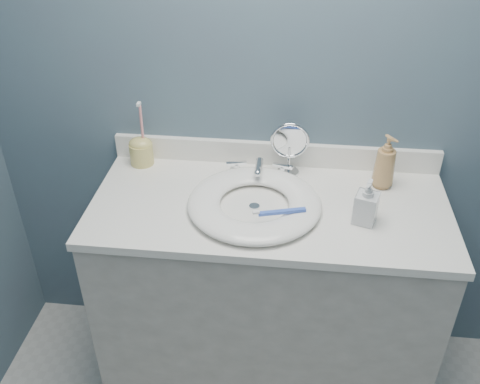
# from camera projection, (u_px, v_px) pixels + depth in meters

# --- Properties ---
(back_wall) EXTENTS (2.20, 0.02, 2.40)m
(back_wall) POSITION_uv_depth(u_px,v_px,m) (278.00, 84.00, 1.87)
(back_wall) COLOR slate
(back_wall) RESTS_ON ground
(vanity_cabinet) EXTENTS (1.20, 0.55, 0.85)m
(vanity_cabinet) POSITION_uv_depth(u_px,v_px,m) (266.00, 299.00, 2.07)
(vanity_cabinet) COLOR beige
(vanity_cabinet) RESTS_ON ground
(countertop) EXTENTS (1.22, 0.57, 0.03)m
(countertop) POSITION_uv_depth(u_px,v_px,m) (270.00, 207.00, 1.83)
(countertop) COLOR white
(countertop) RESTS_ON vanity_cabinet
(backsplash) EXTENTS (1.22, 0.02, 0.09)m
(backsplash) POSITION_uv_depth(u_px,v_px,m) (275.00, 154.00, 2.01)
(backsplash) COLOR white
(backsplash) RESTS_ON countertop
(basin) EXTENTS (0.45, 0.45, 0.04)m
(basin) POSITION_uv_depth(u_px,v_px,m) (254.00, 203.00, 1.79)
(basin) COLOR white
(basin) RESTS_ON countertop
(drain) EXTENTS (0.04, 0.04, 0.01)m
(drain) POSITION_uv_depth(u_px,v_px,m) (254.00, 207.00, 1.80)
(drain) COLOR silver
(drain) RESTS_ON countertop
(faucet) EXTENTS (0.25, 0.13, 0.07)m
(faucet) POSITION_uv_depth(u_px,v_px,m) (259.00, 170.00, 1.95)
(faucet) COLOR silver
(faucet) RESTS_ON countertop
(makeup_mirror) EXTENTS (0.14, 0.08, 0.21)m
(makeup_mirror) POSITION_uv_depth(u_px,v_px,m) (290.00, 146.00, 1.92)
(makeup_mirror) COLOR silver
(makeup_mirror) RESTS_ON countertop
(soap_bottle_amber) EXTENTS (0.11, 0.11, 0.20)m
(soap_bottle_amber) POSITION_uv_depth(u_px,v_px,m) (385.00, 162.00, 1.86)
(soap_bottle_amber) COLOR #AD824E
(soap_bottle_amber) RESTS_ON countertop
(soap_bottle_clear) EXTENTS (0.09, 0.09, 0.16)m
(soap_bottle_clear) POSITION_uv_depth(u_px,v_px,m) (367.00, 202.00, 1.69)
(soap_bottle_clear) COLOR silver
(soap_bottle_clear) RESTS_ON countertop
(toothbrush_holder) EXTENTS (0.09, 0.09, 0.25)m
(toothbrush_holder) POSITION_uv_depth(u_px,v_px,m) (141.00, 150.00, 2.01)
(toothbrush_holder) COLOR #CDBE66
(toothbrush_holder) RESTS_ON countertop
(toothbrush_lying) EXTENTS (0.17, 0.06, 0.02)m
(toothbrush_lying) POSITION_uv_depth(u_px,v_px,m) (280.00, 212.00, 1.70)
(toothbrush_lying) COLOR blue
(toothbrush_lying) RESTS_ON basin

